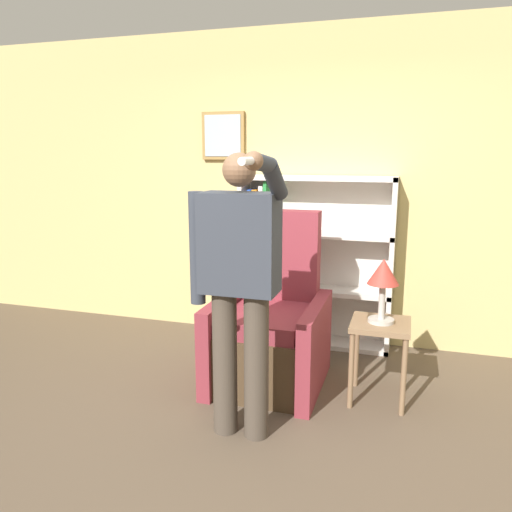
{
  "coord_description": "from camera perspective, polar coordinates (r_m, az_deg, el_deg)",
  "views": [
    {
      "loc": [
        0.78,
        -2.45,
        1.71
      ],
      "look_at": [
        -0.15,
        0.58,
        1.06
      ],
      "focal_mm": 35.0,
      "sensor_mm": 36.0,
      "label": 1
    }
  ],
  "objects": [
    {
      "name": "person_standing",
      "position": [
        2.91,
        -1.97,
        -2.7
      ],
      "size": [
        0.6,
        0.78,
        1.72
      ],
      "color": "#473D33",
      "rests_on": "ground_plane"
    },
    {
      "name": "wall_back",
      "position": [
        4.56,
        7.15,
        7.69
      ],
      "size": [
        8.0,
        0.11,
        2.8
      ],
      "color": "tan",
      "rests_on": "ground_plane"
    },
    {
      "name": "ground_plane",
      "position": [
        3.09,
        -0.57,
        -21.94
      ],
      "size": [
        14.0,
        14.0,
        0.0
      ],
      "primitive_type": "plane",
      "color": "brown"
    },
    {
      "name": "armchair",
      "position": [
        3.82,
        1.75,
        -8.61
      ],
      "size": [
        0.8,
        0.88,
        1.28
      ],
      "color": "#4C3823",
      "rests_on": "ground_plane"
    },
    {
      "name": "side_table",
      "position": [
        3.59,
        13.98,
        -9.04
      ],
      "size": [
        0.4,
        0.4,
        0.58
      ],
      "color": "#846647",
      "rests_on": "ground_plane"
    },
    {
      "name": "bookcase",
      "position": [
        4.52,
        5.09,
        -0.73
      ],
      "size": [
        1.36,
        0.28,
        1.52
      ],
      "color": "silver",
      "rests_on": "ground_plane"
    },
    {
      "name": "table_lamp",
      "position": [
        3.47,
        14.33,
        -2.38
      ],
      "size": [
        0.21,
        0.21,
        0.44
      ],
      "color": "#B7B2A8",
      "rests_on": "side_table"
    }
  ]
}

